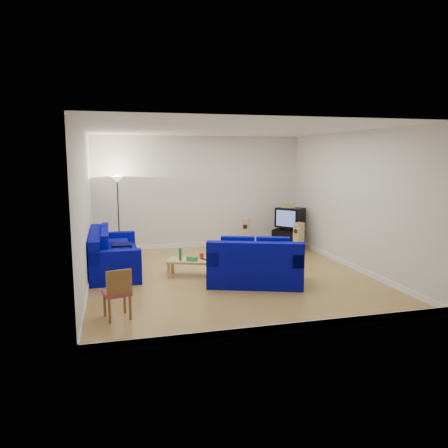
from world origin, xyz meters
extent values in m
cube|color=olive|center=(0.00, 0.00, 0.00)|extent=(6.00, 6.50, 0.01)
cube|color=white|center=(0.00, 0.00, 3.20)|extent=(6.00, 6.50, 0.01)
cube|color=silver|center=(0.00, 3.25, 1.60)|extent=(6.00, 0.01, 3.20)
cube|color=silver|center=(0.00, -3.25, 1.60)|extent=(6.00, 0.01, 3.20)
cube|color=silver|center=(-3.00, 0.00, 1.60)|extent=(0.01, 6.50, 3.20)
cube|color=silver|center=(3.00, 0.00, 1.60)|extent=(0.01, 6.50, 3.20)
cube|color=white|center=(0.00, 3.24, 0.06)|extent=(6.00, 0.02, 0.12)
cube|color=white|center=(0.00, -3.24, 0.06)|extent=(6.00, 0.02, 0.12)
cube|color=white|center=(-2.99, 0.00, 0.06)|extent=(0.02, 6.50, 0.12)
cube|color=white|center=(2.99, 0.00, 0.06)|extent=(0.02, 6.50, 0.12)
cube|color=#05057B|center=(-2.45, 0.97, 0.23)|extent=(1.07, 2.45, 0.47)
cube|color=#05057B|center=(-2.86, 0.96, 0.71)|extent=(0.26, 2.44, 0.48)
cube|color=#05057B|center=(-2.46, 2.07, 0.60)|extent=(1.06, 0.25, 0.27)
cube|color=#05057B|center=(-2.44, -0.13, 0.60)|extent=(1.06, 0.25, 0.27)
cube|color=black|center=(-2.28, 0.97, 0.58)|extent=(0.45, 0.45, 0.13)
cube|color=#05057B|center=(0.37, -0.74, 0.24)|extent=(2.17, 1.66, 0.47)
cube|color=#05057B|center=(0.24, -1.13, 0.72)|extent=(1.89, 0.88, 0.49)
cube|color=#05057B|center=(-0.41, -0.46, 0.61)|extent=(0.60, 1.10, 0.27)
cube|color=#05057B|center=(1.16, -1.02, 0.61)|extent=(0.60, 1.10, 0.27)
cube|color=black|center=(0.43, -0.58, 0.59)|extent=(0.58, 0.58, 0.14)
cube|color=tan|center=(-0.83, 0.19, 0.34)|extent=(1.10, 0.81, 0.05)
cube|color=tan|center=(-1.32, 0.16, 0.16)|extent=(0.08, 0.08, 0.31)
cube|color=tan|center=(-1.18, 0.53, 0.16)|extent=(0.08, 0.08, 0.31)
cube|color=tan|center=(-0.48, -0.16, 0.16)|extent=(0.08, 0.08, 0.31)
cube|color=tan|center=(-0.34, 0.22, 0.16)|extent=(0.08, 0.08, 0.31)
cylinder|color=#197233|center=(-1.05, 0.20, 0.50)|extent=(0.07, 0.07, 0.27)
cube|color=green|center=(-0.81, 0.09, 0.41)|extent=(0.26, 0.23, 0.09)
cylinder|color=red|center=(-0.57, 0.23, 0.43)|extent=(0.13, 0.13, 0.13)
cube|color=black|center=(-0.50, 0.10, 0.37)|extent=(0.15, 0.14, 0.02)
cube|color=black|center=(2.45, 2.42, 0.26)|extent=(0.95, 0.92, 0.52)
cube|color=black|center=(2.46, 2.42, 0.57)|extent=(0.47, 0.50, 0.09)
cube|color=black|center=(2.47, 2.37, 0.89)|extent=(0.87, 0.90, 0.56)
cube|color=#444E96|center=(2.26, 2.19, 0.89)|extent=(0.39, 0.46, 0.45)
cube|color=tan|center=(2.41, 2.41, 1.24)|extent=(0.42, 0.30, 0.14)
cube|color=tan|center=(1.22, 2.64, 0.44)|extent=(0.29, 0.32, 0.89)
cylinder|color=black|center=(1.17, 2.51, 0.65)|extent=(0.13, 0.07, 0.13)
cube|color=tan|center=(2.45, 1.70, 0.42)|extent=(0.31, 0.28, 0.84)
cylinder|color=black|center=(2.33, 1.65, 0.62)|extent=(0.07, 0.12, 0.12)
cylinder|color=black|center=(-2.30, 2.70, 0.02)|extent=(0.27, 0.27, 0.03)
cylinder|color=black|center=(-2.30, 2.70, 1.01)|extent=(0.03, 0.03, 1.97)
cone|color=white|center=(-2.30, 2.70, 2.03)|extent=(0.36, 0.36, 0.16)
cube|color=brown|center=(-2.57, -2.25, 0.20)|extent=(0.04, 0.04, 0.41)
cube|color=brown|center=(-2.65, -1.92, 0.20)|extent=(0.04, 0.04, 0.41)
cube|color=brown|center=(-2.25, -2.17, 0.20)|extent=(0.04, 0.04, 0.41)
cube|color=brown|center=(-2.33, -1.84, 0.20)|extent=(0.04, 0.04, 0.41)
cube|color=#99324E|center=(-2.45, -2.04, 0.43)|extent=(0.49, 0.49, 0.06)
cube|color=brown|center=(-2.41, -2.23, 0.65)|extent=(0.41, 0.13, 0.41)
camera|label=1|loc=(-2.48, -9.12, 2.65)|focal=35.00mm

